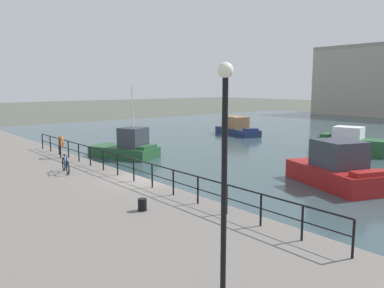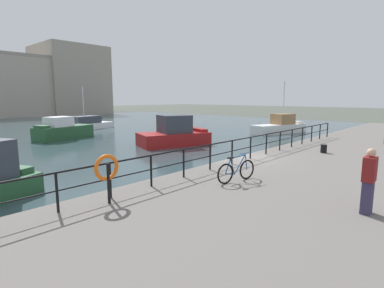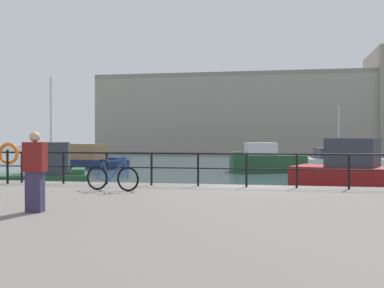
# 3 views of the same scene
# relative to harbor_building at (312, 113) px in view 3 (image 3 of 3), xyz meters

# --- Properties ---
(ground_plane) EXTENTS (240.00, 240.00, 0.00)m
(ground_plane) POSITION_rel_harbor_building_xyz_m (-5.70, -63.20, -6.49)
(ground_plane) COLOR #4C5147
(water_basin) EXTENTS (80.00, 60.00, 0.01)m
(water_basin) POSITION_rel_harbor_building_xyz_m (-5.70, -33.00, -6.48)
(water_basin) COLOR #33474C
(water_basin) RESTS_ON ground_plane
(quay_promenade) EXTENTS (56.00, 13.00, 0.98)m
(quay_promenade) POSITION_rel_harbor_building_xyz_m (-5.70, -69.70, -6.00)
(quay_promenade) COLOR slate
(quay_promenade) RESTS_ON ground_plane
(harbor_building) EXTENTS (57.27, 14.87, 15.90)m
(harbor_building) POSITION_rel_harbor_building_xyz_m (0.00, 0.00, 0.00)
(harbor_building) COLOR #A89E8E
(harbor_building) RESTS_ON ground_plane
(moored_blue_motorboat) EXTENTS (6.28, 4.64, 2.49)m
(moored_blue_motorboat) POSITION_rel_harbor_building_xyz_m (-1.18, -53.88, -5.57)
(moored_blue_motorboat) COLOR maroon
(moored_blue_motorboat) RESTS_ON water_basin
(moored_harbor_tender) EXTENTS (6.57, 3.49, 2.00)m
(moored_harbor_tender) POSITION_rel_harbor_building_xyz_m (-20.44, -41.80, -5.70)
(moored_harbor_tender) COLOR navy
(moored_harbor_tender) RESTS_ON water_basin
(moored_green_narrowboat) EXTENTS (5.65, 4.17, 5.37)m
(moored_green_narrowboat) POSITION_rel_harbor_building_xyz_m (-15.95, -58.37, -5.70)
(moored_green_narrowboat) COLOR #23512D
(moored_green_narrowboat) RESTS_ON water_basin
(moored_white_yacht) EXTENTS (8.04, 4.32, 5.28)m
(moored_white_yacht) POSITION_rel_harbor_building_xyz_m (0.04, -36.39, -5.82)
(moored_white_yacht) COLOR white
(moored_white_yacht) RESTS_ON water_basin
(moored_red_daysailer) EXTENTS (5.75, 3.33, 2.16)m
(moored_red_daysailer) POSITION_rel_harbor_building_xyz_m (-5.85, -43.57, -5.64)
(moored_red_daysailer) COLOR #23512D
(moored_red_daysailer) RESTS_ON water_basin
(quay_railing) EXTENTS (23.33, 0.07, 1.08)m
(quay_railing) POSITION_rel_harbor_building_xyz_m (-6.54, -63.95, -4.78)
(quay_railing) COLOR black
(quay_railing) RESTS_ON quay_promenade
(parked_bicycle) EXTENTS (1.75, 0.41, 0.98)m
(parked_bicycle) POSITION_rel_harbor_building_xyz_m (-9.57, -65.71, -5.12)
(parked_bicycle) COLOR black
(parked_bicycle) RESTS_ON quay_promenade
(life_ring_stand) EXTENTS (0.75, 0.16, 1.40)m
(life_ring_stand) POSITION_rel_harbor_building_xyz_m (-13.81, -64.29, -4.54)
(life_ring_stand) COLOR black
(life_ring_stand) RESTS_ON quay_promenade
(standing_person) EXTENTS (0.45, 0.30, 1.69)m
(standing_person) POSITION_rel_harbor_building_xyz_m (-9.75, -69.82, -4.65)
(standing_person) COLOR #332D4C
(standing_person) RESTS_ON quay_promenade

